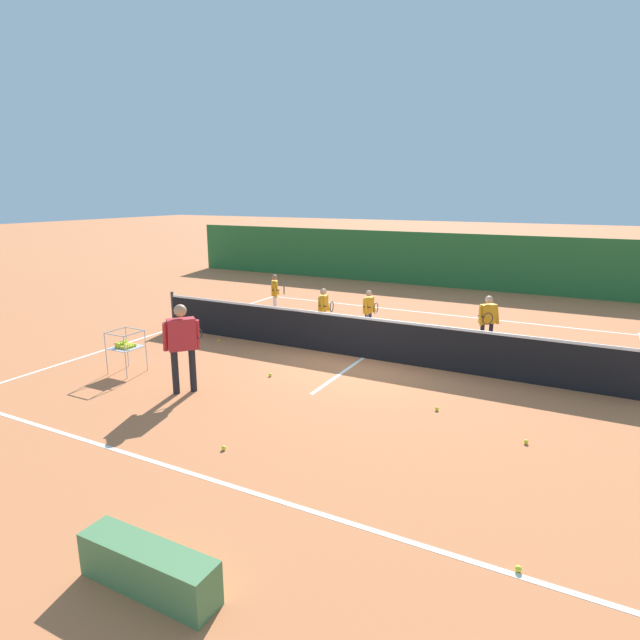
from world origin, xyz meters
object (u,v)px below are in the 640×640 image
Objects in this scene: student_0 at (275,291)px; tennis_net at (364,337)px; tennis_ball_4 at (437,409)px; tennis_ball_5 at (219,341)px; tennis_ball_0 at (526,442)px; instructor at (182,340)px; ball_cart at (125,346)px; student_1 at (324,307)px; student_2 at (369,308)px; tennis_ball_2 at (518,569)px; courtside_bench at (148,568)px; tennis_ball_1 at (270,375)px; tennis_ball_3 at (224,448)px; student_3 at (488,318)px.

tennis_net is at bearing -33.63° from student_0.
tennis_ball_4 is 1.00× the size of tennis_ball_5.
tennis_net reaches higher than tennis_ball_0.
instructor reaches higher than ball_cart.
student_1 is 18.18× the size of tennis_ball_5.
student_2 is 17.66× the size of tennis_ball_4.
student_0 is 18.72× the size of tennis_ball_5.
tennis_net reaches higher than tennis_ball_2.
ball_cart is (-1.87, 0.30, -0.44)m from instructor.
courtside_bench is (-2.84, -4.85, 0.20)m from tennis_ball_0.
student_2 is 17.66× the size of tennis_ball_5.
tennis_ball_4 is at bearing -2.00° from tennis_ball_1.
student_1 reaches higher than tennis_ball_3.
tennis_ball_0 is 1.00× the size of tennis_ball_2.
instructor is 25.22× the size of tennis_ball_1.
tennis_ball_4 is at bearing 76.51° from courtside_bench.
ball_cart is 13.22× the size of tennis_ball_5.
instructor is at bearing -121.87° from tennis_net.
tennis_ball_5 is at bearing 84.20° from ball_cart.
student_0 is 1.03× the size of student_1.
student_1 reaches higher than tennis_ball_2.
student_3 is 5.04m from tennis_ball_0.
student_3 is at bearing 89.24° from tennis_ball_4.
courtside_bench reaches higher than tennis_ball_4.
student_2 is 9.11m from tennis_ball_2.
tennis_ball_0 is 1.00× the size of tennis_ball_5.
ball_cart reaches higher than tennis_ball_3.
tennis_net is 7.07m from tennis_ball_2.
instructor reaches higher than tennis_ball_0.
instructor is (-2.19, -3.53, 0.53)m from tennis_net.
tennis_ball_0 is 7.96m from tennis_ball_5.
student_2 is 4.11m from tennis_ball_1.
student_2 is at bearing 57.09° from ball_cart.
student_2 is 17.66× the size of tennis_ball_1.
student_2 is (1.10, 0.50, -0.02)m from student_1.
student_0 is (-1.94, 6.28, -0.26)m from instructor.
student_1 is 18.18× the size of tennis_ball_4.
tennis_ball_5 is at bearing -172.52° from tennis_net.
student_0 reaches higher than tennis_ball_3.
tennis_ball_3 is 0.05× the size of courtside_bench.
instructor is 25.22× the size of tennis_ball_4.
tennis_net reaches higher than courtside_bench.
student_3 is (3.06, 0.02, 0.07)m from student_2.
tennis_ball_5 is (-1.99, -1.98, -0.71)m from student_1.
student_0 is at bearing 151.49° from student_1.
ball_cart is 7.94m from tennis_ball_0.
student_1 is at bearing 85.43° from instructor.
tennis_ball_0 is at bearing 95.14° from tennis_ball_2.
courtside_bench is at bearing -40.85° from ball_cart.
ball_cart is (-4.06, -3.23, 0.09)m from tennis_net.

